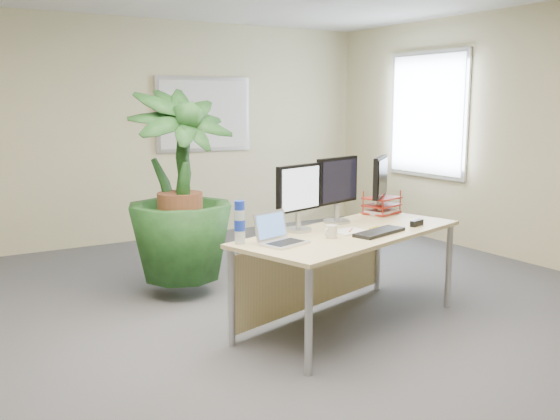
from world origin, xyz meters
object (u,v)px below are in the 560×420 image
monitor_right (337,185)px  monitor_left (299,193)px  laptop (279,235)px  floor_plant (180,212)px  desk (339,249)px

monitor_right → monitor_left: bearing=-165.3°
laptop → floor_plant: bearing=95.0°
desk → monitor_right: 0.54m
floor_plant → laptop: size_ratio=4.12×
monitor_left → laptop: 0.50m
monitor_right → laptop: monitor_right is taller
desk → floor_plant: bearing=120.6°
floor_plant → monitor_left: floor_plant is taller
monitor_left → monitor_right: 0.47m
monitor_right → desk: bearing=-122.5°
laptop → desk: bearing=13.7°
desk → laptop: bearing=-166.3°
monitor_left → desk: bearing=-22.0°
floor_plant → desk: bearing=-59.4°
laptop → monitor_left: bearing=38.8°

